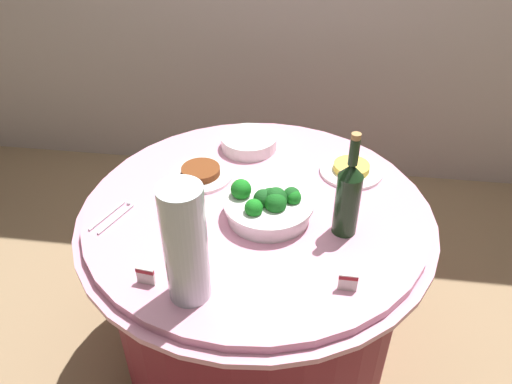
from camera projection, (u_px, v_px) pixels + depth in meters
ground_plane at (256, 346)px, 2.06m from camera, size 6.00×6.00×0.00m
buffet_table at (256, 283)px, 1.84m from camera, size 1.16×1.16×0.74m
broccoli_bowl at (269, 205)px, 1.54m from camera, size 0.28×0.28×0.12m
plate_stack at (249, 142)px, 1.89m from camera, size 0.21×0.21×0.05m
wine_bottle at (348, 196)px, 1.44m from camera, size 0.07×0.07×0.34m
decorative_fruit_vase at (186, 247)px, 1.22m from camera, size 0.11×0.11×0.34m
serving_tongs at (113, 216)px, 1.57m from camera, size 0.10×0.17×0.01m
food_plate_stir_fry at (201, 173)px, 1.74m from camera, size 0.22×0.22×0.04m
food_plate_fried_egg at (351, 170)px, 1.76m from camera, size 0.22×0.22×0.04m
label_placard_front at (348, 282)px, 1.31m from camera, size 0.05×0.01×0.05m
label_placard_mid at (191, 210)px, 1.55m from camera, size 0.05×0.03×0.05m
label_placard_rear at (145, 275)px, 1.33m from camera, size 0.05×0.01×0.05m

